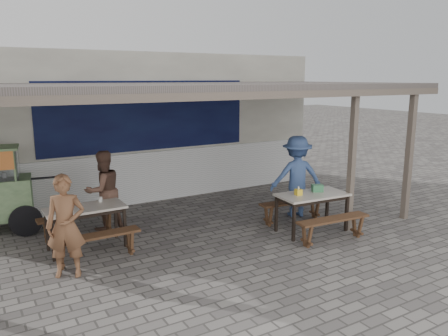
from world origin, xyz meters
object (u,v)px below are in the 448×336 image
bench_right_wall (292,206)px  condiment_bowl (64,206)px  bench_left_street (96,241)px  patron_wall_side (103,190)px  condiment_jar (100,199)px  table_right (312,198)px  patron_street_side (66,226)px  table_left (85,212)px  bench_left_wall (78,220)px  patron_right_table (297,176)px  donation_box (317,188)px  tissue_box (298,192)px  bench_right_street (333,224)px

bench_right_wall → condiment_bowl: bearing=173.6°
bench_left_street → patron_wall_side: patron_wall_side is taller
patron_wall_side → condiment_jar: (-0.24, -0.67, 0.02)m
table_right → patron_street_side: bearing=179.4°
table_left → bench_left_wall: table_left is taller
condiment_bowl → table_right: bearing=-18.9°
patron_right_table → donation_box: patron_right_table is taller
table_left → patron_street_side: 1.05m
condiment_bowl → tissue_box: bearing=-19.4°
condiment_jar → condiment_bowl: 0.64m
bench_left_street → table_right: (3.93, -0.70, 0.33)m
table_left → bench_left_wall: (-0.01, 0.62, -0.33)m
patron_wall_side → condiment_jar: 0.71m
table_left → condiment_bowl: size_ratio=6.42×
bench_right_wall → bench_right_street: bearing=-90.0°
table_right → condiment_bowl: (-4.25, 1.45, 0.11)m
bench_left_street → bench_right_street: size_ratio=0.97×
tissue_box → donation_box: (0.48, 0.01, 0.01)m
patron_street_side → patron_right_table: patron_right_table is taller
condiment_jar → condiment_bowl: (-0.64, -0.08, -0.02)m
bench_left_wall → patron_wall_side: bearing=23.9°
table_right → condiment_jar: (-3.62, 1.53, 0.12)m
bench_left_wall → condiment_jar: 0.70m
bench_right_street → condiment_bowl: size_ratio=7.11×
bench_right_street → tissue_box: bearing=114.0°
donation_box → condiment_jar: bearing=159.1°
table_left → bench_left_street: 0.70m
patron_right_table → tissue_box: patron_right_table is taller
donation_box → bench_right_wall: bearing=104.3°
bench_right_street → condiment_jar: bearing=153.3°
bench_right_street → condiment_jar: (-3.57, 2.16, 0.45)m
bench_left_street → patron_street_side: patron_street_side is taller
bench_right_wall → patron_wall_side: (-3.43, 1.57, 0.44)m
patron_wall_side → donation_box: size_ratio=7.54×
patron_wall_side → patron_right_table: (3.77, -1.26, 0.09)m
bench_left_street → patron_right_table: size_ratio=0.82×
bench_right_wall → patron_right_table: (0.34, 0.31, 0.53)m
patron_right_table → donation_box: size_ratio=8.38×
condiment_jar → patron_wall_side: bearing=70.3°
patron_right_table → tissue_box: bearing=74.3°
condiment_jar → patron_right_table: bearing=-8.4°
bench_left_street → patron_wall_side: 1.66m
patron_street_side → tissue_box: size_ratio=13.60×
patron_right_table → condiment_jar: bearing=14.0°
condiment_jar → tissue_box: bearing=-23.8°
table_left → condiment_jar: 0.40m
table_left → table_right: same height
patron_right_table → bench_left_street: bearing=25.6°
patron_wall_side → condiment_jar: bearing=54.8°
condiment_jar → table_left: bearing=-146.7°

